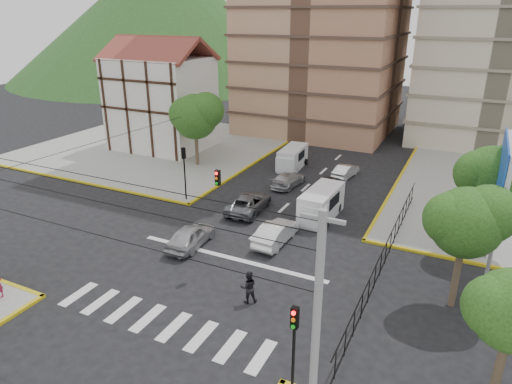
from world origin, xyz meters
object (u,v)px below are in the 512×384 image
Objects in this scene: car_silver_front_left at (191,236)px; traffic_light_se at (294,339)px; van_left_lane at (292,159)px; car_white_front_right at (276,233)px; pedestrian_crosswalk at (248,287)px; van_right_lane at (320,205)px; traffic_light_nw at (184,165)px.

traffic_light_se is at bearing 137.07° from car_silver_front_left.
van_left_lane is 1.06× the size of car_white_front_right.
pedestrian_crosswalk is (6.29, -3.95, 0.18)m from car_silver_front_left.
van_right_lane reaches higher than van_left_lane.
van_left_lane reaches higher than car_silver_front_left.
car_silver_front_left is 5.68m from car_white_front_right.
traffic_light_nw reaches higher than van_right_lane.
traffic_light_nw is 1.01× the size of car_silver_front_left.
van_left_lane is at bearing 124.48° from van_right_lane.
traffic_light_nw is at bearing 135.00° from traffic_light_se.
van_right_lane is 11.77m from pedestrian_crosswalk.
van_left_lane is at bearing -92.63° from car_silver_front_left.
van_right_lane is (11.01, 1.48, -2.01)m from traffic_light_nw.
traffic_light_nw reaches higher than van_left_lane.
traffic_light_se reaches higher than van_right_lane.
van_left_lane reaches higher than car_white_front_right.
van_left_lane reaches higher than pedestrian_crosswalk.
car_silver_front_left is at bearing 139.70° from traffic_light_se.
car_silver_front_left is at bearing -126.51° from van_right_lane.
van_right_lane is 11.90m from van_left_lane.
traffic_light_nw is at bearing -115.68° from van_left_lane.
pedestrian_crosswalk reaches higher than car_silver_front_left.
car_white_front_right is (4.88, 2.91, -0.01)m from car_silver_front_left.
traffic_light_nw is 8.24m from car_silver_front_left.
traffic_light_se is 0.93× the size of van_left_lane.
car_silver_front_left is 0.97× the size of car_white_front_right.
traffic_light_se is 17.80m from van_right_lane.
car_white_front_right is at bearing -113.10° from pedestrian_crosswalk.
van_right_lane reaches higher than car_white_front_right.
pedestrian_crosswalk reaches higher than car_white_front_right.
van_right_lane is at bearing -131.55° from car_silver_front_left.
traffic_light_nw is 2.38× the size of pedestrian_crosswalk.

